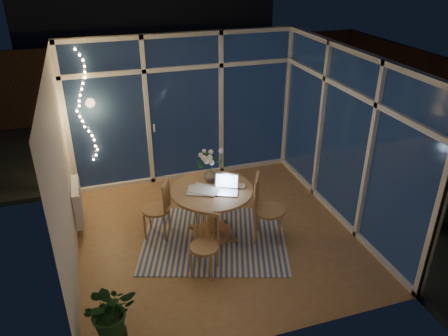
{
  "coord_description": "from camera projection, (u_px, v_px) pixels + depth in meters",
  "views": [
    {
      "loc": [
        -1.55,
        -5.1,
        3.84
      ],
      "look_at": [
        0.17,
        0.25,
        0.96
      ],
      "focal_mm": 35.0,
      "sensor_mm": 36.0,
      "label": 1
    }
  ],
  "objects": [
    {
      "name": "newspapers",
      "position": [
        203.0,
        190.0,
        6.07
      ],
      "size": [
        0.47,
        0.44,
        0.02
      ],
      "primitive_type": "cube",
      "rotation": [
        0.0,
        0.0,
        -0.54
      ],
      "color": "silver",
      "rests_on": "dining_table"
    },
    {
      "name": "window_wall_back",
      "position": [
        185.0,
        109.0,
        7.57
      ],
      "size": [
        4.0,
        0.1,
        2.6
      ],
      "primitive_type": "cube",
      "color": "white",
      "rests_on": "floor"
    },
    {
      "name": "chair_right",
      "position": [
        269.0,
        209.0,
        6.16
      ],
      "size": [
        0.65,
        0.65,
        1.04
      ],
      "primitive_type": "cube",
      "rotation": [
        0.0,
        0.0,
        1.09
      ],
      "color": "#AD884E",
      "rests_on": "floor"
    },
    {
      "name": "garden_shrubs",
      "position": [
        132.0,
        130.0,
        8.96
      ],
      "size": [
        0.9,
        0.9,
        0.9
      ],
      "primitive_type": "sphere",
      "color": "#16331B",
      "rests_on": "ground"
    },
    {
      "name": "rug",
      "position": [
        214.0,
        239.0,
        6.39
      ],
      "size": [
        2.48,
        2.22,
        0.01
      ],
      "primitive_type": "cube",
      "rotation": [
        0.0,
        0.0,
        -0.32
      ],
      "color": "beige",
      "rests_on": "floor"
    },
    {
      "name": "wall_front",
      "position": [
        279.0,
        240.0,
        4.21
      ],
      "size": [
        4.0,
        0.04,
        2.6
      ],
      "primitive_type": "cube",
      "color": "beige",
      "rests_on": "floor"
    },
    {
      "name": "floor",
      "position": [
        218.0,
        234.0,
        6.5
      ],
      "size": [
        4.0,
        4.0,
        0.0
      ],
      "primitive_type": "plane",
      "color": "#915C3F",
      "rests_on": "ground"
    },
    {
      "name": "chair_front",
      "position": [
        204.0,
        246.0,
        5.56
      ],
      "size": [
        0.55,
        0.55,
        0.85
      ],
      "primitive_type": "cube",
      "rotation": [
        0.0,
        0.0,
        -0.6
      ],
      "color": "#AD884E",
      "rests_on": "floor"
    },
    {
      "name": "wall_right",
      "position": [
        347.0,
        138.0,
        6.45
      ],
      "size": [
        0.04,
        4.0,
        2.6
      ],
      "primitive_type": "cube",
      "color": "beige",
      "rests_on": "floor"
    },
    {
      "name": "neighbour_roof",
      "position": [
        142.0,
        8.0,
        12.78
      ],
      "size": [
        7.0,
        3.0,
        2.2
      ],
      "primitive_type": "cube",
      "color": "#2F3138",
      "rests_on": "ground"
    },
    {
      "name": "bowl",
      "position": [
        240.0,
        186.0,
        6.15
      ],
      "size": [
        0.19,
        0.19,
        0.04
      ],
      "primitive_type": "imported",
      "rotation": [
        0.0,
        0.0,
        -0.32
      ],
      "color": "white",
      "rests_on": "dining_table"
    },
    {
      "name": "ceiling",
      "position": [
        217.0,
        59.0,
        5.31
      ],
      "size": [
        4.0,
        4.0,
        0.0
      ],
      "primitive_type": "plane",
      "color": "white",
      "rests_on": "wall_back"
    },
    {
      "name": "garden_fence",
      "position": [
        153.0,
        79.0,
        10.75
      ],
      "size": [
        11.0,
        0.08,
        1.8
      ],
      "primitive_type": "cube",
      "color": "#331812",
      "rests_on": "ground"
    },
    {
      "name": "wall_back",
      "position": [
        184.0,
        109.0,
        7.6
      ],
      "size": [
        4.0,
        0.04,
        2.6
      ],
      "primitive_type": "cube",
      "color": "beige",
      "rests_on": "floor"
    },
    {
      "name": "chair_left",
      "position": [
        156.0,
        208.0,
        6.29
      ],
      "size": [
        0.56,
        0.56,
        0.93
      ],
      "primitive_type": "cube",
      "rotation": [
        0.0,
        0.0,
        -1.98
      ],
      "color": "#AD884E",
      "rests_on": "floor"
    },
    {
      "name": "window_wall_right",
      "position": [
        345.0,
        138.0,
        6.44
      ],
      "size": [
        0.1,
        4.0,
        2.6
      ],
      "primitive_type": "cube",
      "color": "white",
      "rests_on": "floor"
    },
    {
      "name": "fairy_lights",
      "position": [
        84.0,
        108.0,
        6.95
      ],
      "size": [
        0.24,
        0.1,
        1.85
      ],
      "primitive_type": null,
      "color": "#FFBC66",
      "rests_on": "window_wall_back"
    },
    {
      "name": "dining_table",
      "position": [
        212.0,
        213.0,
        6.29
      ],
      "size": [
        1.46,
        1.46,
        0.79
      ],
      "primitive_type": "cylinder",
      "rotation": [
        0.0,
        0.0,
        -0.32
      ],
      "color": "#AD884E",
      "rests_on": "floor"
    },
    {
      "name": "wall_left",
      "position": [
        63.0,
        177.0,
        5.36
      ],
      "size": [
        0.04,
        4.0,
        2.6
      ],
      "primitive_type": "cube",
      "color": "beige",
      "rests_on": "floor"
    },
    {
      "name": "garden_patio",
      "position": [
        179.0,
        120.0,
        10.9
      ],
      "size": [
        12.0,
        6.0,
        0.1
      ],
      "primitive_type": "cube",
      "color": "black",
      "rests_on": "ground"
    },
    {
      "name": "potted_plant",
      "position": [
        111.0,
        316.0,
        4.57
      ],
      "size": [
        0.61,
        0.55,
        0.76
      ],
      "primitive_type": "imported",
      "rotation": [
        0.0,
        0.0,
        0.17
      ],
      "color": "#17401C",
      "rests_on": "floor"
    },
    {
      "name": "laptop",
      "position": [
        226.0,
        185.0,
        5.98
      ],
      "size": [
        0.43,
        0.41,
        0.25
      ],
      "primitive_type": null,
      "rotation": [
        0.0,
        0.0,
        -0.44
      ],
      "color": "silver",
      "rests_on": "dining_table"
    },
    {
      "name": "phone",
      "position": [
        213.0,
        195.0,
        5.96
      ],
      "size": [
        0.12,
        0.1,
        0.01
      ],
      "primitive_type": "cube",
      "rotation": [
        0.0,
        0.0,
        -0.51
      ],
      "color": "black",
      "rests_on": "dining_table"
    },
    {
      "name": "flower_vase",
      "position": [
        210.0,
        175.0,
        6.28
      ],
      "size": [
        0.26,
        0.26,
        0.21
      ],
      "primitive_type": "imported",
      "rotation": [
        0.0,
        0.0,
        -0.32
      ],
      "color": "white",
      "rests_on": "dining_table"
    },
    {
      "name": "radiator",
      "position": [
        77.0,
        202.0,
        6.55
      ],
      "size": [
        0.1,
        0.7,
        0.58
      ],
      "primitive_type": "cube",
      "color": "silver",
      "rests_on": "wall_left"
    }
  ]
}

